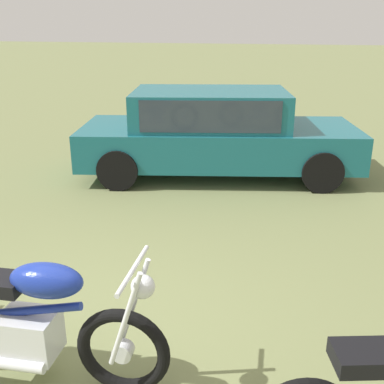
% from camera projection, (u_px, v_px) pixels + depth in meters
% --- Properties ---
extents(ground_plane, '(120.00, 120.00, 0.00)m').
position_uv_depth(ground_plane, '(55.00, 365.00, 3.57)').
color(ground_plane, olive).
extents(motorcycle_blue, '(2.09, 0.64, 1.02)m').
position_uv_depth(motorcycle_blue, '(28.00, 322.00, 3.28)').
color(motorcycle_blue, black).
rests_on(motorcycle_blue, ground).
extents(car_teal, '(4.82, 2.75, 1.43)m').
position_uv_depth(car_teal, '(215.00, 129.00, 7.84)').
color(car_teal, '#19606B').
rests_on(car_teal, ground).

